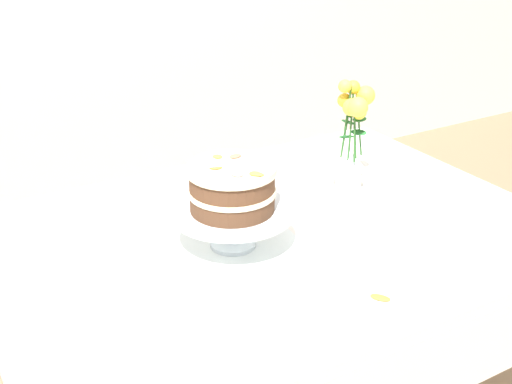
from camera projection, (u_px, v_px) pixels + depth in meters
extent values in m
cube|color=white|center=(271.00, 235.00, 1.69)|extent=(1.40, 1.00, 0.03)
cylinder|color=brown|center=(15.00, 343.00, 1.88)|extent=(0.06, 0.06, 0.71)
cylinder|color=brown|center=(353.00, 239.00, 2.43)|extent=(0.06, 0.06, 0.71)
cube|color=white|center=(233.00, 246.00, 1.60)|extent=(0.35, 0.35, 0.00)
cylinder|color=silver|center=(233.00, 243.00, 1.60)|extent=(0.11, 0.11, 0.01)
cylinder|color=silver|center=(233.00, 228.00, 1.58)|extent=(0.03, 0.03, 0.07)
cylinder|color=silver|center=(232.00, 211.00, 1.57)|extent=(0.29, 0.29, 0.01)
cylinder|color=brown|center=(232.00, 201.00, 1.55)|extent=(0.20, 0.20, 0.04)
cylinder|color=beige|center=(232.00, 191.00, 1.54)|extent=(0.20, 0.20, 0.01)
cylinder|color=brown|center=(232.00, 181.00, 1.53)|extent=(0.20, 0.20, 0.04)
cylinder|color=beige|center=(232.00, 169.00, 1.52)|extent=(0.21, 0.21, 0.02)
ellipsoid|color=orange|center=(216.00, 167.00, 1.50)|extent=(0.03, 0.02, 0.00)
ellipsoid|color=yellow|center=(257.00, 174.00, 1.47)|extent=(0.03, 0.04, 0.01)
ellipsoid|color=yellow|center=(255.00, 173.00, 1.47)|extent=(0.03, 0.03, 0.01)
ellipsoid|color=pink|center=(215.00, 166.00, 1.50)|extent=(0.04, 0.03, 0.01)
ellipsoid|color=yellow|center=(218.00, 156.00, 1.56)|extent=(0.03, 0.03, 0.01)
ellipsoid|color=pink|center=(237.00, 174.00, 1.46)|extent=(0.03, 0.04, 0.01)
ellipsoid|color=#E56B51|center=(235.00, 156.00, 1.56)|extent=(0.04, 0.03, 0.00)
cylinder|color=silver|center=(348.00, 179.00, 1.89)|extent=(0.07, 0.07, 0.07)
cone|color=silver|center=(349.00, 159.00, 1.87)|extent=(0.09, 0.09, 0.05)
cylinder|color=#2D6028|center=(359.00, 126.00, 1.84)|extent=(0.03, 0.01, 0.17)
sphere|color=yellow|center=(365.00, 95.00, 1.81)|extent=(0.05, 0.05, 0.05)
ellipsoid|color=#236B2D|center=(360.00, 119.00, 1.83)|extent=(0.05, 0.02, 0.01)
cylinder|color=#2D6028|center=(351.00, 123.00, 1.83)|extent=(0.01, 0.02, 0.20)
sphere|color=yellow|center=(353.00, 87.00, 1.80)|extent=(0.04, 0.04, 0.04)
ellipsoid|color=#236B2D|center=(348.00, 115.00, 1.83)|extent=(0.04, 0.05, 0.02)
cylinder|color=#2D6028|center=(346.00, 129.00, 1.84)|extent=(0.01, 0.02, 0.16)
sphere|color=yellow|center=(345.00, 100.00, 1.81)|extent=(0.04, 0.04, 0.04)
ellipsoid|color=#236B2D|center=(348.00, 122.00, 1.84)|extent=(0.03, 0.05, 0.02)
cylinder|color=#2D6028|center=(346.00, 123.00, 1.82)|extent=(0.02, 0.01, 0.21)
sphere|color=yellow|center=(345.00, 86.00, 1.78)|extent=(0.04, 0.04, 0.04)
ellipsoid|color=#236B2D|center=(346.00, 137.00, 1.83)|extent=(0.05, 0.03, 0.02)
cylinder|color=#2D6028|center=(350.00, 133.00, 1.82)|extent=(0.02, 0.01, 0.15)
sphere|color=yellow|center=(351.00, 107.00, 1.78)|extent=(0.05, 0.05, 0.05)
cylinder|color=#2D6028|center=(354.00, 133.00, 1.81)|extent=(0.01, 0.03, 0.16)
sphere|color=yellow|center=(358.00, 107.00, 1.77)|extent=(0.05, 0.05, 0.05)
cylinder|color=#2D6028|center=(355.00, 135.00, 1.83)|extent=(0.01, 0.01, 0.14)
sphere|color=yellow|center=(359.00, 112.00, 1.80)|extent=(0.04, 0.04, 0.04)
ellipsoid|color=#236B2D|center=(359.00, 132.00, 1.83)|extent=(0.04, 0.05, 0.02)
ellipsoid|color=orange|center=(380.00, 298.00, 1.40)|extent=(0.04, 0.05, 0.01)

